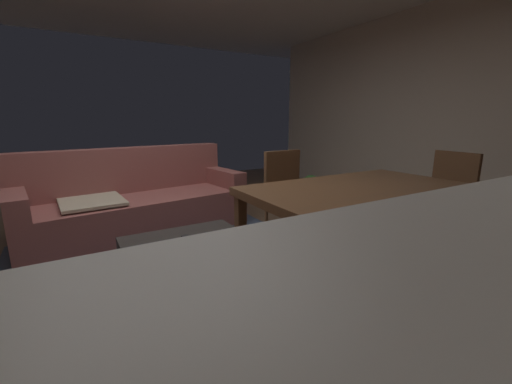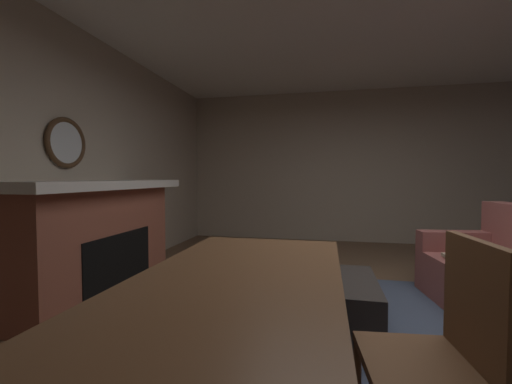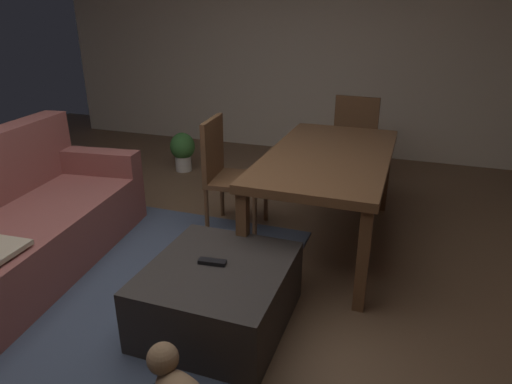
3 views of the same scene
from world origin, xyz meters
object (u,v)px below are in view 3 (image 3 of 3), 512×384
object	(u,v)px
ottoman_coffee_table	(219,295)
tv_remote	(212,262)
potted_plant	(183,150)
dining_table	(328,163)
dining_chair_north	(226,168)
dining_chair_east	(352,139)

from	to	relation	value
ottoman_coffee_table	tv_remote	size ratio (longest dim) A/B	5.38
tv_remote	potted_plant	size ratio (longest dim) A/B	0.36
tv_remote	potted_plant	distance (m)	2.77
ottoman_coffee_table	potted_plant	distance (m)	2.80
ottoman_coffee_table	dining_table	size ratio (longest dim) A/B	0.50
dining_chair_north	dining_table	bearing A→B (deg)	-89.37
dining_chair_north	potted_plant	bearing A→B (deg)	41.75
ottoman_coffee_table	dining_chair_north	xyz separation A→B (m)	(1.20, 0.46, 0.33)
tv_remote	dining_chair_east	bearing A→B (deg)	-16.52
tv_remote	dining_chair_north	world-z (taller)	dining_chair_north
dining_table	potted_plant	size ratio (longest dim) A/B	3.86
dining_chair_east	potted_plant	bearing A→B (deg)	92.66
ottoman_coffee_table	dining_chair_east	size ratio (longest dim) A/B	0.93
potted_plant	dining_chair_north	bearing A→B (deg)	-138.25
tv_remote	dining_table	size ratio (longest dim) A/B	0.09
dining_chair_east	dining_chair_north	bearing A→B (deg)	146.22
dining_chair_east	ottoman_coffee_table	bearing A→B (deg)	171.16
tv_remote	dining_table	xyz separation A→B (m)	(1.19, -0.41, 0.26)
dining_chair_east	dining_table	bearing A→B (deg)	179.69
dining_chair_east	potted_plant	size ratio (longest dim) A/B	2.10
dining_chair_north	dining_chair_east	distance (m)	1.51
tv_remote	dining_table	bearing A→B (deg)	-25.88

